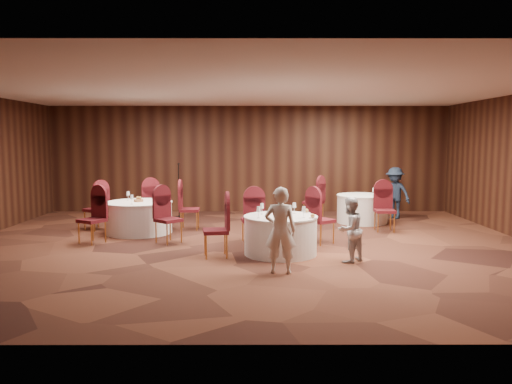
{
  "coord_description": "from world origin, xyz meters",
  "views": [
    {
      "loc": [
        0.17,
        -10.14,
        2.19
      ],
      "look_at": [
        0.2,
        0.2,
        1.1
      ],
      "focal_mm": 35.0,
      "sensor_mm": 36.0,
      "label": 1
    }
  ],
  "objects_px": {
    "woman_b": "(350,230)",
    "table_right": "(362,209)",
    "table_main": "(281,235)",
    "man_c": "(395,193)",
    "mic_stand": "(179,202)",
    "woman_a": "(280,230)",
    "table_left": "(139,217)"
  },
  "relations": [
    {
      "from": "woman_b",
      "to": "table_right",
      "type": "bearing_deg",
      "value": -146.51
    },
    {
      "from": "table_main",
      "to": "man_c",
      "type": "relative_size",
      "value": 0.99
    },
    {
      "from": "table_main",
      "to": "woman_b",
      "type": "relative_size",
      "value": 1.2
    },
    {
      "from": "table_main",
      "to": "woman_b",
      "type": "bearing_deg",
      "value": -27.33
    },
    {
      "from": "table_main",
      "to": "mic_stand",
      "type": "distance_m",
      "value": 5.24
    },
    {
      "from": "table_right",
      "to": "woman_a",
      "type": "bearing_deg",
      "value": -115.76
    },
    {
      "from": "table_right",
      "to": "table_main",
      "type": "bearing_deg",
      "value": -122.75
    },
    {
      "from": "mic_stand",
      "to": "woman_b",
      "type": "bearing_deg",
      "value": -53.39
    },
    {
      "from": "woman_a",
      "to": "woman_b",
      "type": "distance_m",
      "value": 1.49
    },
    {
      "from": "table_main",
      "to": "woman_b",
      "type": "xyz_separation_m",
      "value": [
        1.2,
        -0.62,
        0.21
      ]
    },
    {
      "from": "table_left",
      "to": "woman_a",
      "type": "xyz_separation_m",
      "value": [
        3.14,
        -3.57,
        0.34
      ]
    },
    {
      "from": "woman_a",
      "to": "woman_b",
      "type": "xyz_separation_m",
      "value": [
        1.28,
        0.75,
        -0.13
      ]
    },
    {
      "from": "woman_b",
      "to": "table_left",
      "type": "bearing_deg",
      "value": -73.99
    },
    {
      "from": "woman_a",
      "to": "woman_b",
      "type": "height_order",
      "value": "woman_a"
    },
    {
      "from": "mic_stand",
      "to": "table_left",
      "type": "bearing_deg",
      "value": -104.03
    },
    {
      "from": "table_right",
      "to": "mic_stand",
      "type": "height_order",
      "value": "mic_stand"
    },
    {
      "from": "table_right",
      "to": "woman_b",
      "type": "height_order",
      "value": "woman_b"
    },
    {
      "from": "woman_a",
      "to": "woman_b",
      "type": "relative_size",
      "value": 1.22
    },
    {
      "from": "table_right",
      "to": "woman_b",
      "type": "distance_m",
      "value": 4.43
    },
    {
      "from": "mic_stand",
      "to": "man_c",
      "type": "height_order",
      "value": "mic_stand"
    },
    {
      "from": "table_right",
      "to": "woman_a",
      "type": "height_order",
      "value": "woman_a"
    },
    {
      "from": "table_left",
      "to": "table_right",
      "type": "bearing_deg",
      "value": 14.66
    },
    {
      "from": "table_main",
      "to": "woman_a",
      "type": "bearing_deg",
      "value": -93.18
    },
    {
      "from": "table_left",
      "to": "mic_stand",
      "type": "height_order",
      "value": "mic_stand"
    },
    {
      "from": "table_main",
      "to": "table_right",
      "type": "xyz_separation_m",
      "value": [
        2.35,
        3.65,
        0.0
      ]
    },
    {
      "from": "table_main",
      "to": "man_c",
      "type": "bearing_deg",
      "value": 51.99
    },
    {
      "from": "table_right",
      "to": "woman_a",
      "type": "distance_m",
      "value": 5.59
    },
    {
      "from": "table_main",
      "to": "mic_stand",
      "type": "height_order",
      "value": "mic_stand"
    },
    {
      "from": "table_right",
      "to": "woman_b",
      "type": "relative_size",
      "value": 1.14
    },
    {
      "from": "table_right",
      "to": "mic_stand",
      "type": "relative_size",
      "value": 0.87
    },
    {
      "from": "man_c",
      "to": "table_main",
      "type": "bearing_deg",
      "value": -83.17
    },
    {
      "from": "table_left",
      "to": "man_c",
      "type": "bearing_deg",
      "value": 18.04
    }
  ]
}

